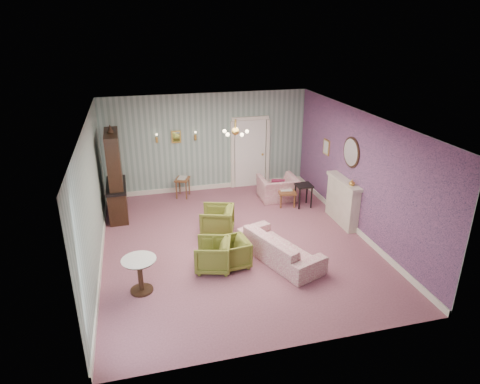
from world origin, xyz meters
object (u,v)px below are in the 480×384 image
object	(u,v)px
sofa_chintz	(280,243)
side_table_black	(303,196)
olive_chair_a	(232,252)
olive_chair_b	(213,254)
pedestal_table	(140,275)
olive_chair_c	(217,219)
dresser	(114,173)
wingback_chair	(278,184)
fireplace	(342,201)
coffee_table	(285,196)

from	to	relation	value
sofa_chintz	side_table_black	xyz separation A→B (m)	(1.55, 2.49, -0.08)
olive_chair_a	sofa_chintz	distance (m)	1.06
olive_chair_b	sofa_chintz	xyz separation A→B (m)	(1.47, 0.02, 0.05)
pedestal_table	olive_chair_b	bearing A→B (deg)	16.14
olive_chair_a	olive_chair_c	distance (m)	1.48
olive_chair_a	dresser	distance (m)	4.02
olive_chair_a	sofa_chintz	bearing A→B (deg)	83.24
wingback_chair	side_table_black	distance (m)	0.83
sofa_chintz	olive_chair_c	bearing A→B (deg)	15.10
olive_chair_b	dresser	bearing A→B (deg)	-133.11
olive_chair_c	olive_chair_a	bearing A→B (deg)	18.30
olive_chair_c	sofa_chintz	size ratio (longest dim) A/B	0.37
fireplace	olive_chair_b	bearing A→B (deg)	-159.33
fireplace	side_table_black	xyz separation A→B (m)	(-0.57, 1.16, -0.26)
olive_chair_a	fireplace	size ratio (longest dim) A/B	0.49
sofa_chintz	wingback_chair	bearing A→B (deg)	-39.16
olive_chair_c	fireplace	size ratio (longest dim) A/B	0.55
olive_chair_b	olive_chair_c	xyz separation A→B (m)	(0.40, 1.50, 0.03)
coffee_table	side_table_black	distance (m)	0.54
sofa_chintz	coffee_table	xyz separation A→B (m)	(1.16, 2.85, -0.19)
olive_chair_a	olive_chair_c	xyz separation A→B (m)	(-0.01, 1.48, 0.05)
wingback_chair	dresser	xyz separation A→B (m)	(-4.41, 0.03, 0.73)
fireplace	pedestal_table	xyz separation A→B (m)	(-5.05, -1.78, -0.22)
wingback_chair	side_table_black	world-z (taller)	wingback_chair
wingback_chair	fireplace	world-z (taller)	fireplace
coffee_table	dresser	bearing A→B (deg)	176.02
olive_chair_a	side_table_black	bearing A→B (deg)	126.68
olive_chair_c	dresser	world-z (taller)	dresser
coffee_table	fireplace	bearing A→B (deg)	-57.72
coffee_table	pedestal_table	bearing A→B (deg)	-141.16
olive_chair_b	wingback_chair	world-z (taller)	wingback_chair
fireplace	dresser	bearing A→B (deg)	161.53
fireplace	sofa_chintz	bearing A→B (deg)	-147.90
wingback_chair	dresser	distance (m)	4.47
olive_chair_b	pedestal_table	bearing A→B (deg)	-57.93
olive_chair_c	coffee_table	xyz separation A→B (m)	(2.23, 1.37, -0.17)
fireplace	coffee_table	xyz separation A→B (m)	(-0.96, 1.52, -0.36)
olive_chair_c	fireplace	distance (m)	3.20
olive_chair_a	fireplace	xyz separation A→B (m)	(3.18, 1.33, 0.24)
dresser	wingback_chair	bearing A→B (deg)	-1.44
wingback_chair	pedestal_table	size ratio (longest dim) A/B	1.48
olive_chair_b	side_table_black	xyz separation A→B (m)	(3.02, 2.51, -0.04)
sofa_chintz	side_table_black	bearing A→B (deg)	-52.82
olive_chair_c	sofa_chintz	distance (m)	1.82
fireplace	side_table_black	world-z (taller)	fireplace
sofa_chintz	wingback_chair	distance (m)	3.30
fireplace	pedestal_table	bearing A→B (deg)	-160.62
olive_chair_c	dresser	distance (m)	2.97
side_table_black	dresser	bearing A→B (deg)	172.21
dresser	side_table_black	world-z (taller)	dresser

